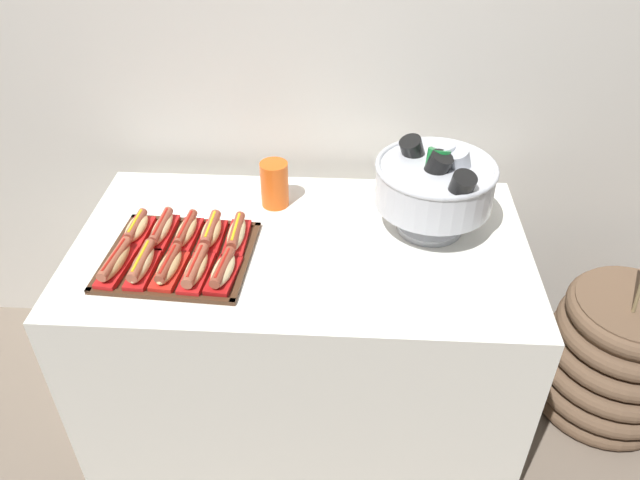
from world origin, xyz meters
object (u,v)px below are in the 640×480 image
object	(u,v)px
buffet_table	(303,331)
hot_dog_3	(196,269)
hot_dog_1	(142,265)
hot_dog_9	(236,235)
floor_vase	(614,356)
cup_stack	(275,184)
serving_tray	(179,257)
hot_dog_7	(186,232)
hot_dog_8	(211,233)
hot_dog_6	(161,230)
punch_bowl	(435,183)
hot_dog_0	(116,263)
hot_dog_5	(137,229)
hot_dog_4	(223,271)
hot_dog_2	(169,267)

from	to	relation	value
buffet_table	hot_dog_3	xyz separation A→B (m)	(-0.27, -0.18, 0.40)
hot_dog_1	hot_dog_9	bearing A→B (deg)	33.06
floor_vase	buffet_table	bearing A→B (deg)	-174.60
cup_stack	serving_tray	bearing A→B (deg)	-129.46
hot_dog_1	hot_dog_7	bearing A→B (deg)	62.37
hot_dog_7	hot_dog_8	bearing A→B (deg)	-3.19
hot_dog_7	hot_dog_6	bearing A→B (deg)	176.81
hot_dog_3	hot_dog_8	xyz separation A→B (m)	(0.01, 0.16, 0.00)
punch_bowl	cup_stack	world-z (taller)	punch_bowl
hot_dog_0	hot_dog_8	xyz separation A→B (m)	(0.23, 0.15, 0.00)
hot_dog_9	cup_stack	world-z (taller)	cup_stack
hot_dog_8	hot_dog_5	bearing A→B (deg)	176.81
hot_dog_9	hot_dog_8	bearing A→B (deg)	176.81
floor_vase	hot_dog_8	xyz separation A→B (m)	(-1.35, -0.11, 0.56)
hot_dog_1	hot_dog_7	size ratio (longest dim) A/B	1.01
serving_tray	hot_dog_5	distance (m)	0.17
buffet_table	hot_dog_4	distance (m)	0.48
hot_dog_0	hot_dog_4	xyz separation A→B (m)	(0.30, -0.02, -0.00)
hot_dog_3	cup_stack	bearing A→B (deg)	65.71
buffet_table	cup_stack	bearing A→B (deg)	115.63
hot_dog_2	hot_dog_3	xyz separation A→B (m)	(0.07, -0.00, 0.00)
hot_dog_4	hot_dog_7	world-z (taller)	hot_dog_4
hot_dog_0	hot_dog_2	world-z (taller)	hot_dog_0
floor_vase	hot_dog_5	distance (m)	1.67
hot_dog_0	hot_dog_2	size ratio (longest dim) A/B	1.09
serving_tray	hot_dog_1	world-z (taller)	hot_dog_1
floor_vase	hot_dog_8	world-z (taller)	floor_vase
floor_vase	hot_dog_0	world-z (taller)	floor_vase
hot_dog_6	hot_dog_8	size ratio (longest dim) A/B	1.12
hot_dog_6	hot_dog_2	bearing A→B (deg)	-68.75
hot_dog_1	hot_dog_5	distance (m)	0.18
hot_dog_5	hot_dog_8	size ratio (longest dim) A/B	0.95
hot_dog_4	hot_dog_9	world-z (taller)	hot_dog_9
hot_dog_5	punch_bowl	size ratio (longest dim) A/B	0.44
serving_tray	hot_dog_8	world-z (taller)	hot_dog_8
hot_dog_0	punch_bowl	distance (m)	0.93
hot_dog_5	hot_dog_6	bearing A→B (deg)	-3.19
floor_vase	cup_stack	size ratio (longest dim) A/B	7.00
floor_vase	hot_dog_1	xyz separation A→B (m)	(-1.51, -0.27, 0.56)
buffet_table	hot_dog_7	bearing A→B (deg)	-178.72
serving_tray	hot_dog_6	world-z (taller)	hot_dog_6
hot_dog_9	cup_stack	distance (m)	0.24
serving_tray	punch_bowl	xyz separation A→B (m)	(0.73, 0.19, 0.16)
hot_dog_8	hot_dog_4	bearing A→B (deg)	-68.75
floor_vase	hot_dog_6	distance (m)	1.60
serving_tray	hot_dog_6	distance (m)	0.12
hot_dog_1	cup_stack	xyz separation A→B (m)	(0.32, 0.37, 0.04)
hot_dog_0	hot_dog_7	bearing A→B (deg)	44.54
hot_dog_4	hot_dog_8	size ratio (longest dim) A/B	1.02
hot_dog_3	hot_dog_4	distance (m)	0.08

